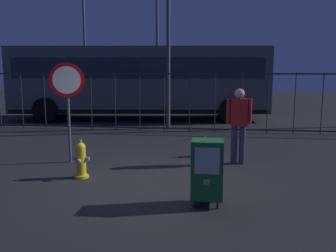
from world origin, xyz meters
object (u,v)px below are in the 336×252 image
(fire_hydrant, at_px, (81,160))
(street_light_near_left, at_px, (157,30))
(street_light_far_left, at_px, (84,18))
(bus_near, at_px, (140,79))
(pedestrian, at_px, (239,122))
(newspaper_box_primary, at_px, (207,169))
(traffic_cone, at_px, (205,146))
(stop_sign, at_px, (67,91))

(fire_hydrant, height_order, street_light_near_left, street_light_near_left)
(street_light_far_left, bearing_deg, bus_near, -47.19)
(pedestrian, bearing_deg, newspaper_box_primary, -103.58)
(street_light_near_left, xyz_separation_m, street_light_far_left, (-4.30, 1.92, 0.86))
(pedestrian, xyz_separation_m, traffic_cone, (-0.74, 0.61, -0.69))
(fire_hydrant, height_order, street_light_far_left, street_light_far_left)
(newspaper_box_primary, height_order, traffic_cone, newspaper_box_primary)
(street_light_far_left, bearing_deg, traffic_cone, -57.62)
(stop_sign, relative_size, pedestrian, 1.34)
(bus_near, height_order, street_light_far_left, street_light_far_left)
(newspaper_box_primary, xyz_separation_m, bus_near, (-3.03, 9.79, 1.14))
(fire_hydrant, relative_size, stop_sign, 0.33)
(newspaper_box_primary, bearing_deg, traffic_cone, 91.98)
(traffic_cone, relative_size, street_light_near_left, 0.08)
(traffic_cone, height_order, street_light_far_left, street_light_far_left)
(newspaper_box_primary, distance_m, stop_sign, 3.99)
(newspaper_box_primary, bearing_deg, fire_hydrant, 154.88)
(traffic_cone, distance_m, bus_near, 7.33)
(newspaper_box_primary, height_order, pedestrian, pedestrian)
(pedestrian, xyz_separation_m, street_light_far_left, (-7.61, 11.43, 3.89))
(newspaper_box_primary, xyz_separation_m, stop_sign, (-3.12, 2.26, 1.03))
(traffic_cone, xyz_separation_m, street_light_far_left, (-6.86, 10.82, 4.58))
(stop_sign, distance_m, pedestrian, 3.83)
(pedestrian, xyz_separation_m, bus_near, (-3.66, 7.17, 0.76))
(newspaper_box_primary, distance_m, street_light_far_left, 16.25)
(bus_near, bearing_deg, street_light_near_left, 74.52)
(pedestrian, bearing_deg, traffic_cone, 140.60)
(bus_near, bearing_deg, street_light_far_left, 126.00)
(fire_hydrant, height_order, newspaper_box_primary, newspaper_box_primary)
(fire_hydrant, distance_m, stop_sign, 1.81)
(stop_sign, bearing_deg, newspaper_box_primary, -35.91)
(newspaper_box_primary, xyz_separation_m, street_light_far_left, (-6.97, 14.05, 4.26))
(fire_hydrant, height_order, stop_sign, stop_sign)
(stop_sign, bearing_deg, traffic_cone, 17.76)
(fire_hydrant, distance_m, pedestrian, 3.46)
(stop_sign, height_order, bus_near, bus_near)
(pedestrian, relative_size, bus_near, 0.16)
(fire_hydrant, xyz_separation_m, stop_sign, (-0.68, 1.12, 1.25))
(street_light_near_left, bearing_deg, newspaper_box_primary, -77.58)
(newspaper_box_primary, bearing_deg, street_light_far_left, 116.40)
(fire_hydrant, xyz_separation_m, newspaper_box_primary, (2.44, -1.14, 0.22))
(stop_sign, distance_m, street_light_near_left, 10.15)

